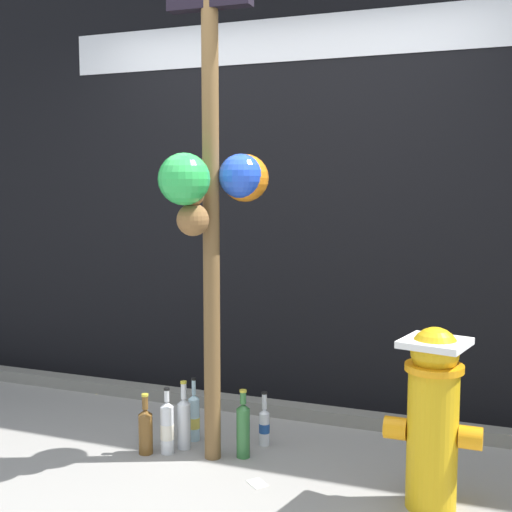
{
  "coord_description": "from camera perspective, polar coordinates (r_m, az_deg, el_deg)",
  "views": [
    {
      "loc": [
        1.4,
        -2.69,
        1.45
      ],
      "look_at": [
        0.19,
        0.43,
        1.09
      ],
      "focal_mm": 47.21,
      "sensor_mm": 36.0,
      "label": 1
    }
  ],
  "objects": [
    {
      "name": "litter_1",
      "position": [
        3.44,
        0.11,
        -18.68
      ],
      "size": [
        0.13,
        0.12,
        0.01
      ],
      "primitive_type": "cube",
      "rotation": [
        0.0,
        0.0,
        0.86
      ],
      "color": "silver",
      "rests_on": "ground_plane"
    },
    {
      "name": "curb_strip",
      "position": [
        4.35,
        1.28,
        -12.74
      ],
      "size": [
        8.0,
        0.12,
        0.08
      ],
      "primitive_type": "cube",
      "color": "slate",
      "rests_on": "ground_plane"
    },
    {
      "name": "memorial_post",
      "position": [
        3.41,
        -3.51,
        8.32
      ],
      "size": [
        0.49,
        0.55,
        2.67
      ],
      "color": "brown",
      "rests_on": "ground_plane"
    },
    {
      "name": "bottle_0",
      "position": [
        3.76,
        -7.54,
        -14.2
      ],
      "size": [
        0.07,
        0.07,
        0.36
      ],
      "color": "silver",
      "rests_on": "ground_plane"
    },
    {
      "name": "bottle_1",
      "position": [
        3.68,
        -1.09,
        -14.42
      ],
      "size": [
        0.07,
        0.07,
        0.37
      ],
      "color": "#337038",
      "rests_on": "ground_plane"
    },
    {
      "name": "building_wall",
      "position": [
        4.48,
        2.94,
        13.17
      ],
      "size": [
        10.0,
        0.21,
        3.99
      ],
      "color": "black",
      "rests_on": "ground_plane"
    },
    {
      "name": "ground_plane",
      "position": [
        3.36,
        -5.99,
        -19.42
      ],
      "size": [
        14.0,
        14.0,
        0.0
      ],
      "primitive_type": "plane",
      "color": "gray"
    },
    {
      "name": "fire_hydrant",
      "position": [
        3.16,
        14.77,
        -12.83
      ],
      "size": [
        0.43,
        0.32,
        0.82
      ],
      "color": "gold",
      "rests_on": "ground_plane"
    },
    {
      "name": "bottle_2",
      "position": [
        3.78,
        -9.34,
        -14.31
      ],
      "size": [
        0.08,
        0.08,
        0.33
      ],
      "color": "brown",
      "rests_on": "ground_plane"
    },
    {
      "name": "bottle_3",
      "position": [
        3.92,
        -5.27,
        -13.44
      ],
      "size": [
        0.07,
        0.07,
        0.36
      ],
      "color": "#B2DBEA",
      "rests_on": "ground_plane"
    },
    {
      "name": "litter_3",
      "position": [
        4.93,
        -12.92,
        -11.04
      ],
      "size": [
        0.14,
        0.17,
        0.01
      ],
      "primitive_type": "cube",
      "rotation": [
        0.0,
        0.0,
        2.07
      ],
      "color": "tan",
      "rests_on": "ground_plane"
    },
    {
      "name": "bottle_4",
      "position": [
        3.81,
        -6.12,
        -13.77
      ],
      "size": [
        0.07,
        0.07,
        0.38
      ],
      "color": "silver",
      "rests_on": "ground_plane"
    },
    {
      "name": "bottle_5",
      "position": [
        3.85,
        0.71,
        -14.12
      ],
      "size": [
        0.06,
        0.06,
        0.3
      ],
      "color": "silver",
      "rests_on": "ground_plane"
    }
  ]
}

